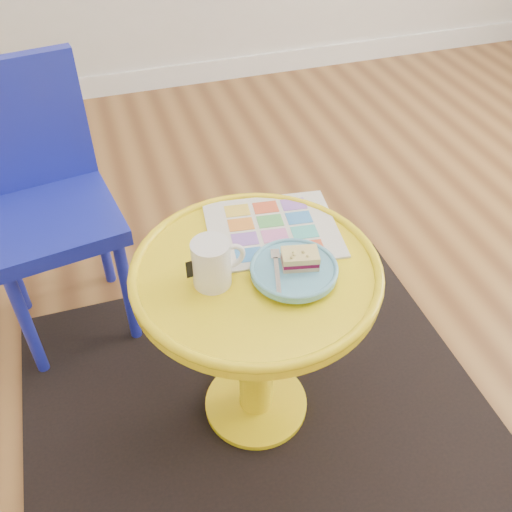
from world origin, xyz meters
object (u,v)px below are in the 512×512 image
object	(u,v)px
mug	(212,262)
plate	(294,270)
chair	(40,192)
side_table	(256,315)
newspaper	(272,229)

from	to	relation	value
mug	plate	xyz separation A→B (m)	(0.18, -0.04, -0.04)
chair	plate	xyz separation A→B (m)	(0.54, -0.61, 0.08)
side_table	chair	size ratio (longest dim) A/B	0.68
newspaper	plate	bearing A→B (deg)	-85.65
newspaper	mug	xyz separation A→B (m)	(-0.18, -0.13, 0.06)
side_table	newspaper	size ratio (longest dim) A/B	1.82
newspaper	mug	world-z (taller)	mug
newspaper	mug	size ratio (longest dim) A/B	2.60
newspaper	plate	distance (m)	0.17
side_table	newspaper	bearing A→B (deg)	56.01
chair	newspaper	bearing A→B (deg)	-47.65
side_table	mug	size ratio (longest dim) A/B	4.72
mug	newspaper	bearing A→B (deg)	30.94
chair	mug	distance (m)	0.69
side_table	plate	size ratio (longest dim) A/B	2.95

